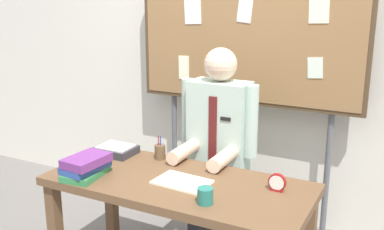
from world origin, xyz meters
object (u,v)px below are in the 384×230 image
Objects in this scene: desk at (178,197)px; person at (218,160)px; book_stack at (86,166)px; desk_clock at (277,183)px; pen_holder at (160,152)px; bulletin_board at (247,43)px; open_notebook at (182,182)px; paper_tray at (116,150)px; coffee_mug at (205,196)px.

person is (0.00, 0.57, 0.03)m from desk.
desk_clock is at bearing 16.94° from book_stack.
pen_holder is at bearing -130.77° from person.
book_stack is (-0.51, -0.20, 0.17)m from desk.
book_stack is at bearing -111.99° from bulletin_board.
book_stack is at bearing -158.89° from desk.
desk_clock is (1.06, 0.32, -0.02)m from book_stack.
person reaches higher than open_notebook.
person reaches higher than paper_tray.
book_stack is 1.16× the size of paper_tray.
person is 0.93m from book_stack.
coffee_mug is at bearing -37.27° from open_notebook.
pen_holder is at bearing 9.96° from paper_tray.
open_notebook is 0.53m from desk_clock.
desk_clock is 0.43m from coffee_mug.
coffee_mug is (0.78, 0.00, -0.02)m from book_stack.
desk is at bearing -42.90° from pen_holder.
pen_holder reaches higher than paper_tray.
bulletin_board reaches higher than desk_clock.
pen_holder is (-0.28, -0.32, 0.12)m from person.
desk is 0.58m from person.
bulletin_board is 1.49m from book_stack.
paper_tray reaches higher than desk.
person is 5.60× the size of paper_tray.
person reaches higher than book_stack.
bulletin_board is at bearing 91.95° from open_notebook.
paper_tray is (-0.59, -0.86, -0.66)m from bulletin_board.
pen_holder is (-0.28, 0.26, 0.15)m from desk.
desk is 0.36m from coffee_mug.
desk is 4.98× the size of open_notebook.
open_notebook is (0.04, -1.08, -0.68)m from bulletin_board.
coffee_mug reaches higher than paper_tray.
desk is at bearing 151.58° from open_notebook.
person is 0.70m from paper_tray.
bulletin_board is 12.17× the size of pen_holder.
person is at bearing -90.00° from bulletin_board.
bulletin_board reaches higher than coffee_mug.
open_notebook is at bearing -41.46° from pen_holder.
paper_tray is (-1.14, 0.07, -0.02)m from desk_clock.
bulletin_board reaches higher than book_stack.
paper_tray is (-0.31, -0.06, -0.02)m from pen_holder.
person is 0.82m from coffee_mug.
desk is 0.79× the size of bulletin_board.
book_stack is 0.97× the size of open_notebook.
person is 9.10× the size of pen_holder.
book_stack reaches higher than desk_clock.
person is at bearing 49.23° from pen_holder.
person is at bearing 93.56° from open_notebook.
pen_holder is at bearing 62.68° from book_stack.
paper_tray is (-0.59, -0.37, 0.10)m from person.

